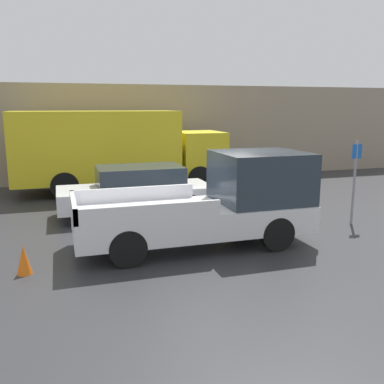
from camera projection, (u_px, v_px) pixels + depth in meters
ground_plane at (218, 230)px, 11.53m from camera, size 60.00×60.00×0.00m
building_wall at (151, 133)px, 19.16m from camera, size 28.00×0.15×4.23m
pickup_truck at (218, 202)px, 10.28m from camera, size 5.57×2.12×2.20m
car at (137, 190)px, 13.02m from camera, size 4.62×1.87×1.51m
delivery_truck at (114, 148)px, 16.58m from camera, size 8.13×2.36×3.11m
parking_sign at (355, 178)px, 11.90m from camera, size 0.30×0.07×2.37m
traffic_cone at (24, 260)px, 8.47m from camera, size 0.30×0.30×0.59m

